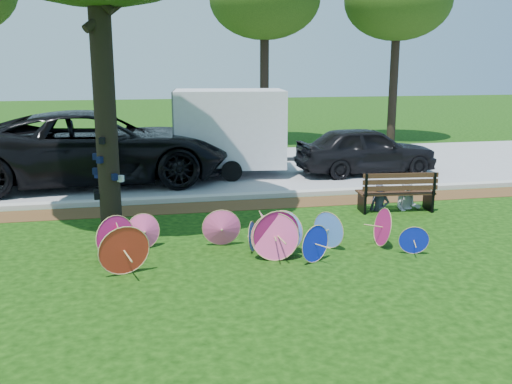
{
  "coord_description": "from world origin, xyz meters",
  "views": [
    {
      "loc": [
        -1.67,
        -8.57,
        3.38
      ],
      "look_at": [
        0.5,
        2.0,
        0.9
      ],
      "focal_mm": 40.0,
      "sensor_mm": 36.0,
      "label": 1
    }
  ],
  "objects_px": {
    "dark_pickup": "(366,150)",
    "person_right": "(409,183)",
    "park_bench": "(395,191)",
    "parasol_pile": "(241,235)",
    "black_van": "(97,147)",
    "person_left": "(380,185)",
    "cargo_trailer": "(230,128)"
  },
  "relations": [
    {
      "from": "dark_pickup",
      "to": "person_right",
      "type": "xyz_separation_m",
      "value": [
        -0.7,
        -4.29,
        -0.1
      ]
    },
    {
      "from": "park_bench",
      "to": "person_right",
      "type": "distance_m",
      "value": 0.39
    },
    {
      "from": "parasol_pile",
      "to": "dark_pickup",
      "type": "distance_m",
      "value": 8.43
    },
    {
      "from": "black_van",
      "to": "person_left",
      "type": "relative_size",
      "value": 6.03
    },
    {
      "from": "dark_pickup",
      "to": "person_left",
      "type": "distance_m",
      "value": 4.51
    },
    {
      "from": "park_bench",
      "to": "person_left",
      "type": "height_order",
      "value": "person_left"
    },
    {
      "from": "dark_pickup",
      "to": "person_right",
      "type": "distance_m",
      "value": 4.35
    },
    {
      "from": "cargo_trailer",
      "to": "person_right",
      "type": "xyz_separation_m",
      "value": [
        3.41,
        -4.98,
        -0.8
      ]
    },
    {
      "from": "dark_pickup",
      "to": "cargo_trailer",
      "type": "bearing_deg",
      "value": 77.91
    },
    {
      "from": "dark_pickup",
      "to": "park_bench",
      "type": "height_order",
      "value": "dark_pickup"
    },
    {
      "from": "dark_pickup",
      "to": "person_left",
      "type": "height_order",
      "value": "dark_pickup"
    },
    {
      "from": "parasol_pile",
      "to": "dark_pickup",
      "type": "height_order",
      "value": "dark_pickup"
    },
    {
      "from": "parasol_pile",
      "to": "person_right",
      "type": "height_order",
      "value": "person_right"
    },
    {
      "from": "dark_pickup",
      "to": "person_left",
      "type": "xyz_separation_m",
      "value": [
        -1.4,
        -4.29,
        -0.12
      ]
    },
    {
      "from": "black_van",
      "to": "person_left",
      "type": "height_order",
      "value": "black_van"
    },
    {
      "from": "cargo_trailer",
      "to": "person_left",
      "type": "bearing_deg",
      "value": -54.91
    },
    {
      "from": "parasol_pile",
      "to": "park_bench",
      "type": "distance_m",
      "value": 4.68
    },
    {
      "from": "cargo_trailer",
      "to": "person_right",
      "type": "distance_m",
      "value": 6.09
    },
    {
      "from": "person_right",
      "to": "person_left",
      "type": "bearing_deg",
      "value": -156.56
    },
    {
      "from": "black_van",
      "to": "park_bench",
      "type": "height_order",
      "value": "black_van"
    },
    {
      "from": "person_left",
      "to": "person_right",
      "type": "distance_m",
      "value": 0.7
    },
    {
      "from": "black_van",
      "to": "dark_pickup",
      "type": "relative_size",
      "value": 1.72
    },
    {
      "from": "black_van",
      "to": "dark_pickup",
      "type": "height_order",
      "value": "black_van"
    },
    {
      "from": "parasol_pile",
      "to": "park_bench",
      "type": "height_order",
      "value": "park_bench"
    },
    {
      "from": "person_left",
      "to": "person_right",
      "type": "height_order",
      "value": "person_right"
    },
    {
      "from": "dark_pickup",
      "to": "person_left",
      "type": "relative_size",
      "value": 3.5
    },
    {
      "from": "dark_pickup",
      "to": "black_van",
      "type": "bearing_deg",
      "value": 85.87
    },
    {
      "from": "person_left",
      "to": "person_right",
      "type": "relative_size",
      "value": 0.97
    },
    {
      "from": "cargo_trailer",
      "to": "park_bench",
      "type": "bearing_deg",
      "value": -52.15
    },
    {
      "from": "cargo_trailer",
      "to": "black_van",
      "type": "bearing_deg",
      "value": -166.49
    },
    {
      "from": "person_left",
      "to": "parasol_pile",
      "type": "bearing_deg",
      "value": -122.15
    },
    {
      "from": "dark_pickup",
      "to": "person_left",
      "type": "bearing_deg",
      "value": 159.43
    }
  ]
}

